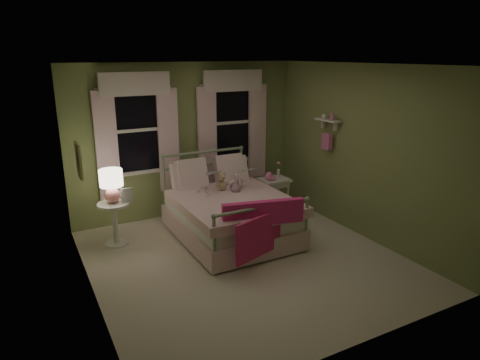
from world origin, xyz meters
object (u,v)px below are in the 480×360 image
nightstand_left (114,218)px  bed (229,213)px  teddy_bear (222,183)px  nightstand_right (274,184)px  child_right (233,168)px  child_left (201,174)px  table_lamp (111,183)px

nightstand_left → bed: bearing=-17.8°
teddy_bear → nightstand_right: size_ratio=0.47×
teddy_bear → nightstand_right: bearing=11.3°
teddy_bear → child_right: bearing=29.5°
child_left → teddy_bear: size_ratio=2.41×
table_lamp → nightstand_right: bearing=-0.8°
bed → nightstand_right: size_ratio=3.18×
child_left → table_lamp: 1.35m
nightstand_left → child_left: bearing=-4.2°
child_left → nightstand_left: bearing=5.0°
child_left → table_lamp: child_left is taller
nightstand_left → nightstand_right: size_ratio=1.02×
bed → table_lamp: 1.80m
teddy_bear → nightstand_right: (1.11, 0.22, -0.24)m
child_left → child_right: (0.56, 0.00, 0.04)m
table_lamp → nightstand_right: size_ratio=0.77×
bed → nightstand_left: 1.70m
nightstand_left → nightstand_right: same height
nightstand_left → nightstand_right: bearing=-0.8°
bed → nightstand_left: bearing=162.2°
child_right → teddy_bear: 0.37m
teddy_bear → nightstand_left: bearing=171.0°
bed → child_right: 0.77m
child_left → table_lamp: bearing=5.0°
child_left → nightstand_left: 1.44m
bed → child_right: size_ratio=2.56×
bed → child_left: child_left is taller
child_right → table_lamp: 1.90m
bed → child_left: (-0.28, 0.42, 0.54)m
nightstand_right → table_lamp: bearing=179.2°
table_lamp → child_right: bearing=-3.0°
bed → child_left: bearing=123.6°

